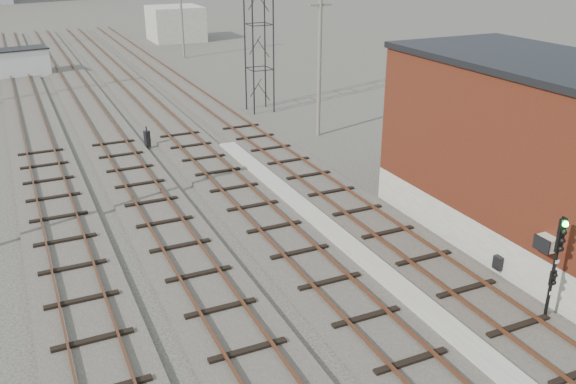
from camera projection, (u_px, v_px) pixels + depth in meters
ground at (117, 59)px, 62.28m from camera, size 320.00×320.00×0.00m
track_right at (203, 101)px, 45.61m from camera, size 3.20×90.00×0.39m
track_mid_right at (150, 107)px, 44.05m from camera, size 3.20×90.00×0.39m
track_mid_left at (93, 113)px, 42.50m from camera, size 3.20×90.00×0.39m
track_left at (31, 119)px, 40.94m from camera, size 3.20×90.00×0.39m
platform_curb at (348, 246)px, 23.87m from camera, size 0.90×28.00×0.26m
brick_building at (534, 152)px, 23.59m from camera, size 6.54×12.20×7.22m
lattice_tower at (258, 1)px, 40.61m from camera, size 1.60×1.60×15.00m
utility_pole_right_a at (320, 58)px, 36.16m from camera, size 1.80×0.24×9.00m
utility_pole_right_b at (181, 10)px, 61.31m from camera, size 1.80×0.24×9.00m
shed_right at (176, 24)px, 73.41m from camera, size 6.00×6.00×4.00m
signal_mast at (555, 264)px, 18.56m from camera, size 0.40×0.40×3.67m
switch_stand at (147, 139)px, 35.34m from camera, size 0.36×0.36×1.25m
site_trailer at (13, 63)px, 53.59m from camera, size 6.29×3.60×2.49m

